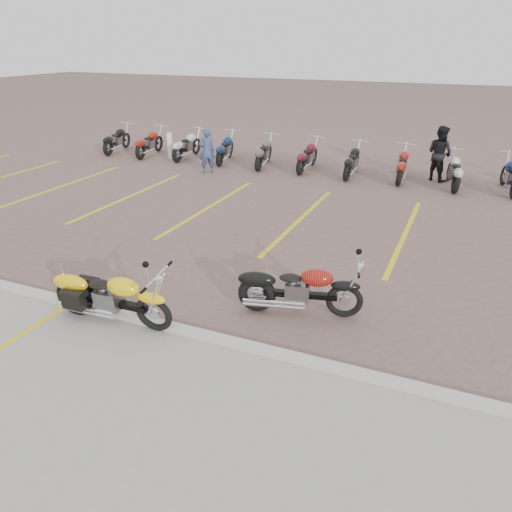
% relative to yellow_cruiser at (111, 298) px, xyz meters
% --- Properties ---
extents(ground, '(100.00, 100.00, 0.00)m').
position_rel_yellow_cruiser_xyz_m(ground, '(1.22, 2.14, -0.46)').
color(ground, '#715651').
rests_on(ground, ground).
extents(concrete_apron, '(60.00, 5.00, 0.01)m').
position_rel_yellow_cruiser_xyz_m(concrete_apron, '(1.22, -2.36, -0.45)').
color(concrete_apron, '#9E9B93').
rests_on(concrete_apron, ground).
extents(curb, '(60.00, 0.18, 0.12)m').
position_rel_yellow_cruiser_xyz_m(curb, '(1.22, 0.14, -0.40)').
color(curb, '#ADAAA3').
rests_on(curb, ground).
extents(parking_stripes, '(38.00, 5.50, 0.01)m').
position_rel_yellow_cruiser_xyz_m(parking_stripes, '(1.22, 6.14, -0.45)').
color(parking_stripes, gold).
rests_on(parking_stripes, ground).
extents(yellow_cruiser, '(2.23, 0.35, 0.92)m').
position_rel_yellow_cruiser_xyz_m(yellow_cruiser, '(0.00, 0.00, 0.00)').
color(yellow_cruiser, black).
rests_on(yellow_cruiser, ground).
extents(flame_cruiser, '(2.11, 0.65, 0.88)m').
position_rel_yellow_cruiser_xyz_m(flame_cruiser, '(2.74, 1.48, -0.02)').
color(flame_cruiser, black).
rests_on(flame_cruiser, ground).
extents(person_a, '(0.67, 0.66, 1.55)m').
position_rel_yellow_cruiser_xyz_m(person_a, '(-3.42, 9.58, 0.32)').
color(person_a, navy).
rests_on(person_a, ground).
extents(person_b, '(1.11, 1.06, 1.80)m').
position_rel_yellow_cruiser_xyz_m(person_b, '(4.12, 11.73, 0.45)').
color(person_b, black).
rests_on(person_b, ground).
extents(bollard, '(0.17, 0.17, 1.00)m').
position_rel_yellow_cruiser_xyz_m(bollard, '(-5.87, 11.02, 0.04)').
color(bollard, white).
rests_on(bollard, ground).
extents(bg_bike_row, '(20.66, 2.06, 1.10)m').
position_rel_yellow_cruiser_xyz_m(bg_bike_row, '(1.34, 11.06, 0.09)').
color(bg_bike_row, black).
rests_on(bg_bike_row, ground).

